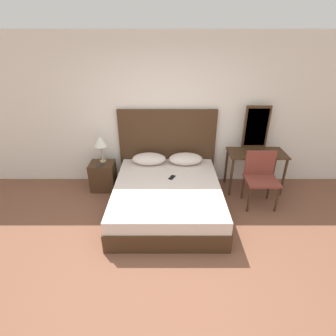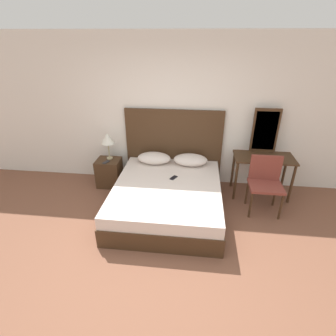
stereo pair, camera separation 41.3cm
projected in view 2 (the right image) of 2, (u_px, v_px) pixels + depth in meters
The scene contains 13 objects.
ground_plane at pixel (152, 266), 3.31m from camera, with size 16.00×16.00×0.00m, color brown.
wall_back at pixel (171, 113), 4.73m from camera, with size 10.00×0.06×2.70m.
bed at pixel (167, 198), 4.27m from camera, with size 1.71×1.96×0.49m.
headboard at pixel (174, 147), 4.95m from camera, with size 1.80×0.05×1.44m.
pillow_left at pixel (154, 158), 4.81m from camera, with size 0.61×0.36×0.20m.
pillow_right at pixel (190, 160), 4.75m from camera, with size 0.61×0.36×0.20m.
phone_on_bed at pixel (174, 178), 4.36m from camera, with size 0.13×0.17×0.01m.
nightstand at pixel (109, 173), 5.00m from camera, with size 0.44×0.39×0.53m.
table_lamp at pixel (108, 139), 4.77m from camera, with size 0.26×0.26×0.49m.
phone_on_nightstand at pixel (106, 162), 4.80m from camera, with size 0.12×0.17×0.01m.
vanity_desk at pixel (263, 163), 4.55m from camera, with size 1.01×0.53×0.75m.
vanity_mirror at pixel (265, 131), 4.52m from camera, with size 0.44×0.03×0.78m.
chair at pixel (265, 180), 4.19m from camera, with size 0.52×0.44×0.92m.
Camera 2 is at (0.48, -2.34, 2.62)m, focal length 28.00 mm.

